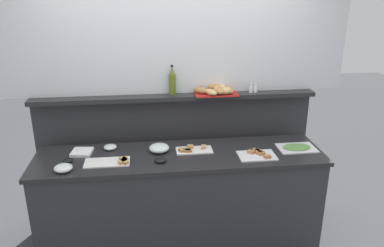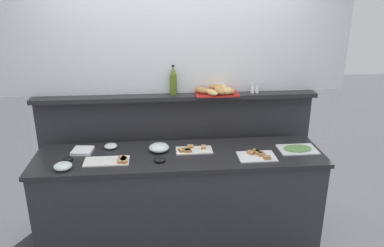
{
  "view_description": "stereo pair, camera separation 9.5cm",
  "coord_description": "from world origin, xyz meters",
  "px_view_note": "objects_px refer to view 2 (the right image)",
  "views": [
    {
      "loc": [
        -0.26,
        -3.01,
        2.33
      ],
      "look_at": [
        0.12,
        0.1,
        1.17
      ],
      "focal_mm": 36.04,
      "sensor_mm": 36.0,
      "label": 1
    },
    {
      "loc": [
        -0.17,
        -3.02,
        2.33
      ],
      "look_at": [
        0.12,
        0.1,
        1.17
      ],
      "focal_mm": 36.04,
      "sensor_mm": 36.0,
      "label": 2
    }
  ],
  "objects_px": {
    "glass_bowl_medium": "(111,146)",
    "olive_oil_bottle": "(173,81)",
    "glass_bowl_small": "(63,166)",
    "condiment_bowl_dark": "(160,159)",
    "bread_basket": "(218,90)",
    "salt_shaker": "(252,89)",
    "glass_bowl_large": "(159,148)",
    "napkin_stack": "(83,151)",
    "cold_cuts_platter": "(297,149)",
    "sandwich_platter_front": "(112,161)",
    "sandwich_platter_rear": "(192,150)",
    "pepper_shaker": "(257,88)",
    "sandwich_platter_side": "(257,155)",
    "condiment_bowl_cream": "(68,159)"
  },
  "relations": [
    {
      "from": "sandwich_platter_front",
      "to": "pepper_shaker",
      "type": "xyz_separation_m",
      "value": [
        1.33,
        0.52,
        0.44
      ]
    },
    {
      "from": "olive_oil_bottle",
      "to": "glass_bowl_small",
      "type": "bearing_deg",
      "value": -144.73
    },
    {
      "from": "sandwich_platter_rear",
      "to": "pepper_shaker",
      "type": "distance_m",
      "value": 0.87
    },
    {
      "from": "sandwich_platter_rear",
      "to": "sandwich_platter_front",
      "type": "bearing_deg",
      "value": -167.03
    },
    {
      "from": "sandwich_platter_side",
      "to": "sandwich_platter_front",
      "type": "xyz_separation_m",
      "value": [
        -1.22,
        0.01,
        0.0
      ]
    },
    {
      "from": "glass_bowl_large",
      "to": "olive_oil_bottle",
      "type": "relative_size",
      "value": 0.64
    },
    {
      "from": "sandwich_platter_rear",
      "to": "napkin_stack",
      "type": "distance_m",
      "value": 0.96
    },
    {
      "from": "condiment_bowl_cream",
      "to": "bread_basket",
      "type": "bearing_deg",
      "value": 18.87
    },
    {
      "from": "sandwich_platter_front",
      "to": "napkin_stack",
      "type": "distance_m",
      "value": 0.35
    },
    {
      "from": "olive_oil_bottle",
      "to": "pepper_shaker",
      "type": "bearing_deg",
      "value": -1.61
    },
    {
      "from": "sandwich_platter_rear",
      "to": "glass_bowl_small",
      "type": "relative_size",
      "value": 2.22
    },
    {
      "from": "glass_bowl_large",
      "to": "glass_bowl_medium",
      "type": "xyz_separation_m",
      "value": [
        -0.43,
        0.1,
        -0.01
      ]
    },
    {
      "from": "sandwich_platter_front",
      "to": "sandwich_platter_rear",
      "type": "xyz_separation_m",
      "value": [
        0.68,
        0.16,
        0.0
      ]
    },
    {
      "from": "salt_shaker",
      "to": "pepper_shaker",
      "type": "distance_m",
      "value": 0.04
    },
    {
      "from": "glass_bowl_medium",
      "to": "olive_oil_bottle",
      "type": "relative_size",
      "value": 0.41
    },
    {
      "from": "salt_shaker",
      "to": "bread_basket",
      "type": "bearing_deg",
      "value": -178.66
    },
    {
      "from": "sandwich_platter_rear",
      "to": "glass_bowl_large",
      "type": "bearing_deg",
      "value": 175.58
    },
    {
      "from": "napkin_stack",
      "to": "glass_bowl_large",
      "type": "bearing_deg",
      "value": -3.6
    },
    {
      "from": "condiment_bowl_cream",
      "to": "napkin_stack",
      "type": "relative_size",
      "value": 0.49
    },
    {
      "from": "salt_shaker",
      "to": "glass_bowl_small",
      "type": "bearing_deg",
      "value": -159.38
    },
    {
      "from": "sandwich_platter_rear",
      "to": "olive_oil_bottle",
      "type": "xyz_separation_m",
      "value": [
        -0.14,
        0.39,
        0.52
      ]
    },
    {
      "from": "salt_shaker",
      "to": "olive_oil_bottle",
      "type": "bearing_deg",
      "value": 178.3
    },
    {
      "from": "cold_cuts_platter",
      "to": "bread_basket",
      "type": "xyz_separation_m",
      "value": [
        -0.66,
        0.42,
        0.44
      ]
    },
    {
      "from": "cold_cuts_platter",
      "to": "pepper_shaker",
      "type": "bearing_deg",
      "value": 123.59
    },
    {
      "from": "sandwich_platter_rear",
      "to": "olive_oil_bottle",
      "type": "distance_m",
      "value": 0.67
    },
    {
      "from": "sandwich_platter_rear",
      "to": "glass_bowl_medium",
      "type": "distance_m",
      "value": 0.73
    },
    {
      "from": "glass_bowl_small",
      "to": "condiment_bowl_dark",
      "type": "distance_m",
      "value": 0.77
    },
    {
      "from": "glass_bowl_small",
      "to": "condiment_bowl_dark",
      "type": "bearing_deg",
      "value": 5.68
    },
    {
      "from": "napkin_stack",
      "to": "glass_bowl_small",
      "type": "bearing_deg",
      "value": -106.74
    },
    {
      "from": "condiment_bowl_dark",
      "to": "bread_basket",
      "type": "bearing_deg",
      "value": 43.83
    },
    {
      "from": "glass_bowl_large",
      "to": "pepper_shaker",
      "type": "distance_m",
      "value": 1.08
    },
    {
      "from": "sandwich_platter_rear",
      "to": "condiment_bowl_dark",
      "type": "height_order",
      "value": "same"
    },
    {
      "from": "cold_cuts_platter",
      "to": "glass_bowl_medium",
      "type": "relative_size",
      "value": 2.92
    },
    {
      "from": "glass_bowl_medium",
      "to": "bread_basket",
      "type": "bearing_deg",
      "value": 13.37
    },
    {
      "from": "glass_bowl_small",
      "to": "condiment_bowl_cream",
      "type": "distance_m",
      "value": 0.16
    },
    {
      "from": "glass_bowl_large",
      "to": "salt_shaker",
      "type": "height_order",
      "value": "salt_shaker"
    },
    {
      "from": "sandwich_platter_front",
      "to": "condiment_bowl_cream",
      "type": "height_order",
      "value": "sandwich_platter_front"
    },
    {
      "from": "salt_shaker",
      "to": "glass_bowl_large",
      "type": "bearing_deg",
      "value": -158.97
    },
    {
      "from": "sandwich_platter_side",
      "to": "bread_basket",
      "type": "relative_size",
      "value": 0.75
    },
    {
      "from": "bread_basket",
      "to": "condiment_bowl_dark",
      "type": "bearing_deg",
      "value": -136.17
    },
    {
      "from": "sandwich_platter_side",
      "to": "glass_bowl_small",
      "type": "xyz_separation_m",
      "value": [
        -1.59,
        -0.09,
        0.01
      ]
    },
    {
      "from": "condiment_bowl_dark",
      "to": "glass_bowl_medium",
      "type": "bearing_deg",
      "value": 144.85
    },
    {
      "from": "glass_bowl_large",
      "to": "condiment_bowl_dark",
      "type": "height_order",
      "value": "glass_bowl_large"
    },
    {
      "from": "sandwich_platter_front",
      "to": "glass_bowl_large",
      "type": "distance_m",
      "value": 0.43
    },
    {
      "from": "condiment_bowl_dark",
      "to": "bread_basket",
      "type": "distance_m",
      "value": 0.89
    },
    {
      "from": "sandwich_platter_rear",
      "to": "glass_bowl_small",
      "type": "xyz_separation_m",
      "value": [
        -1.05,
        -0.26,
        0.01
      ]
    },
    {
      "from": "pepper_shaker",
      "to": "cold_cuts_platter",
      "type": "bearing_deg",
      "value": -56.41
    },
    {
      "from": "glass_bowl_large",
      "to": "condiment_bowl_dark",
      "type": "distance_m",
      "value": 0.2
    },
    {
      "from": "glass_bowl_medium",
      "to": "pepper_shaker",
      "type": "height_order",
      "value": "pepper_shaker"
    },
    {
      "from": "cold_cuts_platter",
      "to": "sandwich_platter_front",
      "type": "bearing_deg",
      "value": -176.61
    }
  ]
}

